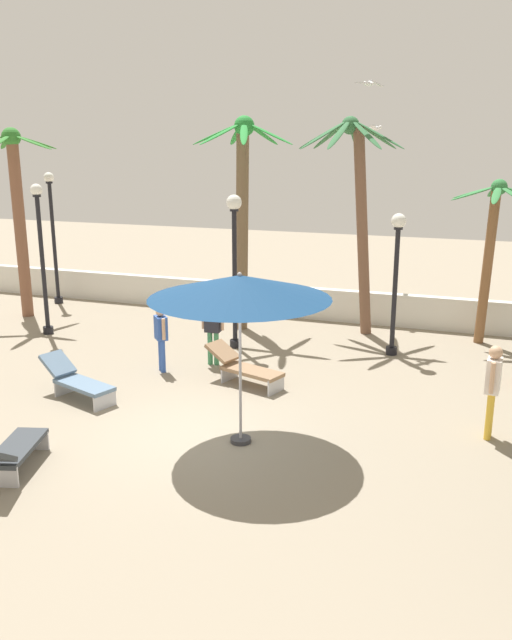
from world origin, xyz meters
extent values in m
plane|color=gray|center=(0.00, 0.00, 0.00)|extent=(56.00, 56.00, 0.00)
cube|color=silver|center=(0.00, 8.70, 0.47)|extent=(25.20, 0.30, 0.95)
cylinder|color=#333338|center=(0.80, -0.05, 0.04)|extent=(0.37, 0.37, 0.08)
cylinder|color=#A5A5AD|center=(0.80, -0.05, 1.34)|extent=(0.05, 0.05, 2.69)
cone|color=navy|center=(0.80, -0.05, 2.84)|extent=(3.12, 3.12, 0.40)
sphere|color=#99999E|center=(0.80, -0.05, 3.05)|extent=(0.08, 0.08, 0.08)
cylinder|color=brown|center=(-8.57, 6.09, 2.67)|extent=(0.36, 0.34, 5.34)
sphere|color=#2F752A|center=(-8.58, 6.09, 5.34)|extent=(0.55, 0.55, 0.55)
ellipsoid|color=#2F752A|center=(-7.83, 6.00, 5.20)|extent=(1.50, 0.37, 0.47)
ellipsoid|color=#2F752A|center=(-8.32, 6.81, 5.20)|extent=(0.70, 1.47, 0.47)
ellipsoid|color=#2F752A|center=(-9.18, 6.57, 5.20)|extent=(1.28, 1.09, 0.47)
cylinder|color=brown|center=(4.72, 7.76, 2.05)|extent=(0.36, 0.25, 4.10)
sphere|color=#30773C|center=(4.83, 7.76, 4.10)|extent=(0.40, 0.40, 0.40)
ellipsoid|color=#30773C|center=(4.71, 8.36, 3.95)|extent=(0.42, 1.20, 0.42)
ellipsoid|color=#30773C|center=(4.25, 7.95, 3.95)|extent=(1.18, 0.56, 0.42)
ellipsoid|color=#30773C|center=(4.25, 7.58, 3.95)|extent=(1.19, 0.54, 0.42)
ellipsoid|color=#30773C|center=(4.77, 7.15, 3.95)|extent=(0.30, 1.19, 0.42)
cylinder|color=brown|center=(1.44, 7.64, 2.81)|extent=(0.73, 0.30, 5.63)
sphere|color=#30653A|center=(1.01, 7.64, 5.62)|extent=(0.48, 0.48, 0.48)
ellipsoid|color=#30653A|center=(1.79, 7.50, 5.38)|extent=(1.45, 0.46, 0.78)
ellipsoid|color=#30653A|center=(1.58, 8.19, 5.38)|extent=(1.18, 1.14, 0.78)
ellipsoid|color=#30653A|center=(0.98, 8.43, 5.38)|extent=(0.25, 1.45, 0.78)
ellipsoid|color=#30653A|center=(0.37, 8.11, 5.38)|extent=(1.28, 1.01, 0.78)
ellipsoid|color=#30653A|center=(0.23, 7.78, 5.38)|extent=(1.45, 0.45, 0.78)
ellipsoid|color=#30653A|center=(0.45, 7.08, 5.38)|extent=(1.16, 1.15, 0.78)
ellipsoid|color=#30653A|center=(0.88, 6.86, 5.38)|extent=(0.43, 1.45, 0.78)
ellipsoid|color=#30653A|center=(1.55, 7.05, 5.38)|extent=(1.12, 1.20, 0.78)
cylinder|color=brown|center=(-1.79, 6.94, 2.80)|extent=(0.42, 0.34, 5.61)
sphere|color=#268634|center=(-1.71, 6.94, 5.61)|extent=(0.55, 0.55, 0.55)
ellipsoid|color=#268634|center=(-0.96, 6.80, 5.41)|extent=(1.44, 0.46, 0.63)
ellipsoid|color=#268634|center=(-1.45, 7.66, 5.41)|extent=(0.67, 1.41, 0.63)
ellipsoid|color=#268634|center=(-2.15, 7.56, 5.41)|extent=(0.99, 1.28, 0.63)
ellipsoid|color=#268634|center=(-2.46, 6.87, 5.41)|extent=(1.44, 0.34, 0.63)
ellipsoid|color=#268634|center=(-2.10, 6.29, 5.41)|extent=(0.91, 1.33, 0.63)
ellipsoid|color=#268634|center=(-1.45, 6.23, 5.41)|extent=(0.67, 1.41, 0.63)
cylinder|color=black|center=(-1.33, 5.19, 0.10)|extent=(0.28, 0.28, 0.20)
cylinder|color=black|center=(-1.33, 5.19, 1.78)|extent=(0.12, 0.12, 3.56)
cylinder|color=black|center=(-1.33, 5.19, 3.56)|extent=(0.22, 0.22, 0.06)
sphere|color=white|center=(-1.33, 5.19, 3.75)|extent=(0.38, 0.38, 0.38)
cylinder|color=black|center=(2.62, 5.93, 0.10)|extent=(0.28, 0.28, 0.20)
cylinder|color=black|center=(2.62, 5.93, 1.59)|extent=(0.12, 0.12, 3.19)
cylinder|color=black|center=(2.62, 5.93, 3.19)|extent=(0.22, 0.22, 0.06)
sphere|color=white|center=(2.62, 5.93, 3.37)|extent=(0.36, 0.36, 0.36)
cylinder|color=black|center=(-6.74, 4.63, 0.10)|extent=(0.28, 0.28, 0.20)
cylinder|color=black|center=(-6.74, 4.63, 1.91)|extent=(0.12, 0.12, 3.82)
cylinder|color=black|center=(-6.74, 4.63, 3.82)|extent=(0.22, 0.22, 0.06)
sphere|color=white|center=(-6.74, 4.63, 3.97)|extent=(0.32, 0.32, 0.32)
cylinder|color=black|center=(-8.69, 7.82, 0.10)|extent=(0.28, 0.28, 0.20)
cylinder|color=black|center=(-8.69, 7.82, 1.98)|extent=(0.12, 0.12, 3.96)
cylinder|color=black|center=(-8.69, 7.82, 3.96)|extent=(0.22, 0.22, 0.06)
sphere|color=white|center=(-8.69, 7.82, 4.12)|extent=(0.32, 0.32, 0.32)
cube|color=#B7B7BC|center=(-2.50, -1.53, 0.17)|extent=(0.54, 0.19, 0.35)
cube|color=#B7B7BC|center=(-2.14, -2.78, 0.17)|extent=(0.54, 0.19, 0.35)
cube|color=#33383D|center=(-2.32, -2.15, 0.35)|extent=(0.92, 1.50, 0.08)
cube|color=#B7B7BC|center=(-2.32, 0.48, 0.17)|extent=(0.22, 0.53, 0.35)
cube|color=#B7B7BC|center=(-3.54, 0.91, 0.17)|extent=(0.22, 0.53, 0.35)
cube|color=slate|center=(-2.93, 0.69, 0.35)|extent=(1.50, 0.98, 0.08)
cube|color=slate|center=(-3.76, 0.98, 0.62)|extent=(0.74, 0.71, 0.42)
cube|color=#B7B7BC|center=(0.67, 2.43, 0.17)|extent=(0.21, 0.53, 0.35)
cube|color=#B7B7BC|center=(-0.56, 2.84, 0.17)|extent=(0.21, 0.53, 0.35)
cube|color=#8C6B4C|center=(0.05, 2.63, 0.35)|extent=(1.50, 0.97, 0.08)
cube|color=#8C6B4C|center=(-0.75, 2.90, 0.64)|extent=(0.76, 0.72, 0.37)
cylinder|color=#3359B2|center=(-2.32, 2.94, 0.39)|extent=(0.12, 0.12, 0.78)
cylinder|color=#3359B2|center=(-2.21, 2.82, 0.39)|extent=(0.12, 0.12, 0.78)
cube|color=#3359B2|center=(-2.27, 2.88, 1.05)|extent=(0.42, 0.43, 0.55)
sphere|color=tan|center=(-2.27, 2.88, 1.43)|extent=(0.21, 0.21, 0.21)
cylinder|color=tan|center=(-2.43, 3.06, 1.08)|extent=(0.08, 0.08, 0.50)
cylinder|color=tan|center=(-2.11, 2.70, 1.08)|extent=(0.08, 0.08, 0.50)
cylinder|color=#3F8C59|center=(-1.40, 3.71, 0.41)|extent=(0.12, 0.12, 0.82)
cylinder|color=#3F8C59|center=(-1.25, 3.72, 0.41)|extent=(0.12, 0.12, 0.82)
cube|color=#26262D|center=(-1.33, 3.71, 1.11)|extent=(0.37, 0.26, 0.58)
sphere|color=tan|center=(-1.33, 3.71, 1.52)|extent=(0.22, 0.22, 0.22)
cylinder|color=tan|center=(-1.56, 3.70, 1.14)|extent=(0.08, 0.08, 0.52)
cylinder|color=tan|center=(-1.09, 3.73, 1.14)|extent=(0.08, 0.08, 0.52)
cylinder|color=gold|center=(4.96, 1.52, 0.44)|extent=(0.12, 0.12, 0.88)
cylinder|color=gold|center=(4.97, 1.68, 0.44)|extent=(0.12, 0.12, 0.88)
cube|color=silver|center=(4.96, 1.60, 1.19)|extent=(0.27, 0.38, 0.62)
sphere|color=tan|center=(4.96, 1.60, 1.63)|extent=(0.24, 0.24, 0.24)
cylinder|color=tan|center=(4.94, 1.36, 1.23)|extent=(0.08, 0.08, 0.56)
cylinder|color=tan|center=(4.99, 1.84, 1.23)|extent=(0.08, 0.08, 0.56)
ellipsoid|color=white|center=(1.15, 10.59, 5.61)|extent=(0.33, 0.14, 0.12)
sphere|color=white|center=(1.32, 10.60, 5.64)|extent=(0.10, 0.10, 0.10)
cube|color=silver|center=(1.14, 10.91, 5.63)|extent=(0.18, 0.65, 0.12)
cube|color=silver|center=(1.17, 10.27, 5.63)|extent=(0.18, 0.65, 0.12)
ellipsoid|color=white|center=(1.46, 7.65, 6.64)|extent=(0.33, 0.29, 0.12)
sphere|color=white|center=(1.33, 7.75, 6.67)|extent=(0.10, 0.10, 0.10)
cube|color=silver|center=(1.33, 7.47, 6.66)|extent=(0.39, 0.45, 0.04)
cube|color=silver|center=(1.60, 7.83, 6.66)|extent=(0.38, 0.44, 0.15)
camera|label=1|loc=(4.63, -10.09, 5.16)|focal=36.79mm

